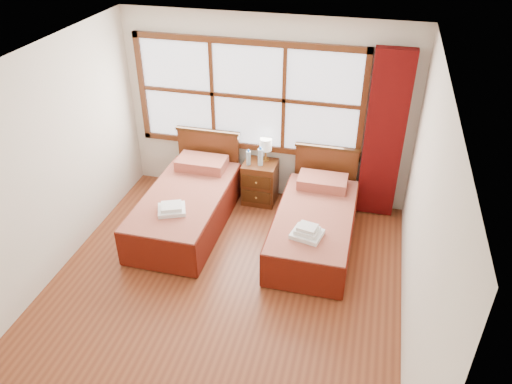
# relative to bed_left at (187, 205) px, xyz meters

# --- Properties ---
(floor) EXTENTS (4.50, 4.50, 0.00)m
(floor) POSITION_rel_bed_left_xyz_m (0.83, -1.20, -0.30)
(floor) COLOR brown
(floor) RESTS_ON ground
(ceiling) EXTENTS (4.50, 4.50, 0.00)m
(ceiling) POSITION_rel_bed_left_xyz_m (0.83, -1.20, 2.30)
(ceiling) COLOR white
(ceiling) RESTS_ON wall_back
(wall_back) EXTENTS (4.00, 0.00, 4.00)m
(wall_back) POSITION_rel_bed_left_xyz_m (0.83, 1.05, 1.00)
(wall_back) COLOR silver
(wall_back) RESTS_ON floor
(wall_left) EXTENTS (0.00, 4.50, 4.50)m
(wall_left) POSITION_rel_bed_left_xyz_m (-1.17, -1.20, 1.00)
(wall_left) COLOR silver
(wall_left) RESTS_ON floor
(wall_right) EXTENTS (0.00, 4.50, 4.50)m
(wall_right) POSITION_rel_bed_left_xyz_m (2.83, -1.20, 1.00)
(wall_right) COLOR silver
(wall_right) RESTS_ON floor
(window) EXTENTS (3.16, 0.06, 1.56)m
(window) POSITION_rel_bed_left_xyz_m (0.58, 1.01, 1.20)
(window) COLOR white
(window) RESTS_ON wall_back
(curtain) EXTENTS (0.50, 0.16, 2.30)m
(curtain) POSITION_rel_bed_left_xyz_m (2.43, 0.91, 0.87)
(curtain) COLOR #570908
(curtain) RESTS_ON wall_back
(bed_left) EXTENTS (1.01, 2.03, 0.98)m
(bed_left) POSITION_rel_bed_left_xyz_m (0.00, 0.00, 0.00)
(bed_left) COLOR #3D210C
(bed_left) RESTS_ON floor
(bed_right) EXTENTS (0.96, 1.98, 0.93)m
(bed_right) POSITION_rel_bed_left_xyz_m (1.72, 0.00, -0.02)
(bed_right) COLOR #3D210C
(bed_right) RESTS_ON floor
(nightstand) EXTENTS (0.46, 0.46, 0.62)m
(nightstand) POSITION_rel_bed_left_xyz_m (0.81, 0.80, 0.01)
(nightstand) COLOR #552912
(nightstand) RESTS_ON floor
(towels_left) EXTENTS (0.42, 0.40, 0.10)m
(towels_left) POSITION_rel_bed_left_xyz_m (0.00, -0.49, 0.27)
(towels_left) COLOR white
(towels_left) RESTS_ON bed_left
(towels_right) EXTENTS (0.40, 0.36, 0.14)m
(towels_right) POSITION_rel_bed_left_xyz_m (1.69, -0.54, 0.25)
(towels_right) COLOR white
(towels_right) RESTS_ON bed_right
(lamp) EXTENTS (0.17, 0.17, 0.33)m
(lamp) POSITION_rel_bed_left_xyz_m (0.86, 0.91, 0.55)
(lamp) COLOR #BC893C
(lamp) RESTS_ON nightstand
(bottle_near) EXTENTS (0.06, 0.06, 0.23)m
(bottle_near) POSITION_rel_bed_left_xyz_m (0.66, 0.73, 0.42)
(bottle_near) COLOR #A4C5D3
(bottle_near) RESTS_ON nightstand
(bottle_far) EXTENTS (0.07, 0.07, 0.28)m
(bottle_far) POSITION_rel_bed_left_xyz_m (0.82, 0.76, 0.45)
(bottle_far) COLOR #A4C5D3
(bottle_far) RESTS_ON nightstand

